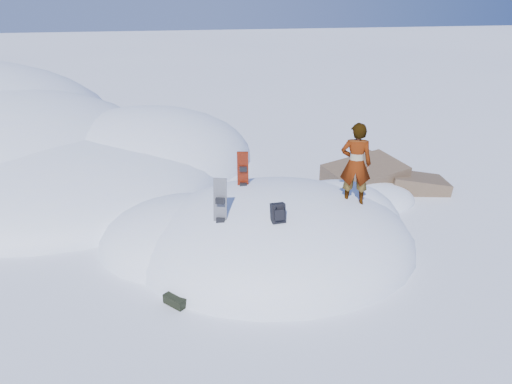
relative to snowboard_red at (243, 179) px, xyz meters
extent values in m
plane|color=white|center=(0.71, -0.80, -1.58)|extent=(120.00, 120.00, 0.00)
ellipsoid|color=white|center=(0.71, -0.80, -1.58)|extent=(7.00, 6.00, 3.00)
ellipsoid|color=white|center=(-1.49, -0.20, -1.58)|extent=(4.40, 4.00, 2.20)
ellipsoid|color=white|center=(2.51, 0.00, -1.58)|extent=(3.60, 3.20, 2.50)
ellipsoid|color=white|center=(-5.29, 4.20, -1.58)|extent=(10.00, 9.00, 2.80)
ellipsoid|color=white|center=(-2.79, 6.70, -1.58)|extent=(8.00, 8.00, 3.60)
ellipsoid|color=white|center=(-4.79, 3.20, -1.58)|extent=(6.00, 5.00, 1.80)
cube|color=brown|center=(4.31, 2.60, -1.48)|extent=(2.82, 2.41, 1.62)
cube|color=brown|center=(5.91, 2.20, -1.68)|extent=(2.16, 1.80, 1.33)
cube|color=brown|center=(4.91, 3.80, -1.58)|extent=(2.08, 2.01, 1.10)
ellipsoid|color=white|center=(3.91, 1.60, -1.58)|extent=(3.20, 2.40, 1.00)
cube|color=#A82309|center=(0.00, 0.02, -0.02)|extent=(0.31, 0.22, 1.51)
cube|color=black|center=(0.00, -0.05, 0.28)|extent=(0.20, 0.14, 0.13)
cube|color=black|center=(0.00, -0.05, -0.17)|extent=(0.20, 0.14, 0.13)
cube|color=black|center=(-0.75, -1.64, -0.13)|extent=(0.35, 0.31, 1.57)
cube|color=black|center=(-0.75, -1.70, 0.19)|extent=(0.22, 0.17, 0.14)
cube|color=black|center=(-0.75, -1.70, -0.28)|extent=(0.22, 0.17, 0.14)
cube|color=black|center=(0.47, -2.02, -0.05)|extent=(0.32, 0.31, 0.46)
cube|color=black|center=(0.47, -2.15, -0.03)|extent=(0.22, 0.15, 0.25)
cylinder|color=black|center=(0.38, -2.13, 0.07)|extent=(0.03, 0.17, 0.31)
cylinder|color=black|center=(0.57, -2.13, 0.07)|extent=(0.03, 0.17, 0.31)
cube|color=black|center=(-1.65, -2.68, -1.47)|extent=(0.88, 0.87, 0.20)
cube|color=black|center=(-1.31, -2.46, -1.38)|extent=(0.43, 0.33, 0.13)
imported|color=slate|center=(2.54, -1.04, 0.61)|extent=(0.85, 0.69, 2.00)
camera|label=1|loc=(-1.61, -11.56, 4.59)|focal=35.00mm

